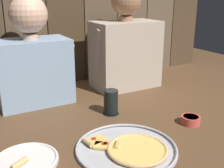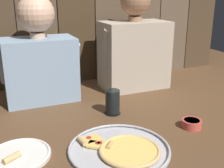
{
  "view_description": "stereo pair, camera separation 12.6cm",
  "coord_description": "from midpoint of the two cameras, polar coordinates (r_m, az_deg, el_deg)",
  "views": [
    {
      "loc": [
        -0.61,
        -0.95,
        0.58
      ],
      "look_at": [
        -0.03,
        0.1,
        0.18
      ],
      "focal_mm": 44.96,
      "sensor_mm": 36.0,
      "label": 1
    },
    {
      "loc": [
        -0.5,
        -1.0,
        0.58
      ],
      "look_at": [
        -0.03,
        0.1,
        0.18
      ],
      "focal_mm": 44.96,
      "sensor_mm": 36.0,
      "label": 2
    }
  ],
  "objects": [
    {
      "name": "ground_plane",
      "position": [
        1.26,
        0.67,
        -8.86
      ],
      "size": [
        3.2,
        3.2,
        0.0
      ],
      "primitive_type": "plane",
      "color": "brown"
    },
    {
      "name": "diner_left",
      "position": [
        1.54,
        -18.26,
        5.51
      ],
      "size": [
        0.41,
        0.23,
        0.57
      ],
      "color": "#849EB7",
      "rests_on": "ground"
    },
    {
      "name": "pizza_tray",
      "position": [
        1.09,
        0.08,
        -13.03
      ],
      "size": [
        0.39,
        0.39,
        0.03
      ],
      "color": "#B2B2B7",
      "rests_on": "ground"
    },
    {
      "name": "diner_right",
      "position": [
        1.73,
        0.68,
        8.14
      ],
      "size": [
        0.44,
        0.24,
        0.62
      ],
      "color": "#B2A38E",
      "rests_on": "ground"
    },
    {
      "name": "dinner_plate",
      "position": [
        1.09,
        -20.47,
        -14.48
      ],
      "size": [
        0.23,
        0.23,
        0.03
      ],
      "color": "white",
      "rests_on": "ground"
    },
    {
      "name": "drinking_glass",
      "position": [
        1.38,
        -2.81,
        -3.76
      ],
      "size": [
        0.08,
        0.08,
        0.12
      ],
      "color": "black",
      "rests_on": "ground"
    },
    {
      "name": "dipping_bowl",
      "position": [
        1.32,
        13.07,
        -7.13
      ],
      "size": [
        0.09,
        0.09,
        0.04
      ],
      "color": "#CC4C42",
      "rests_on": "ground"
    }
  ]
}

